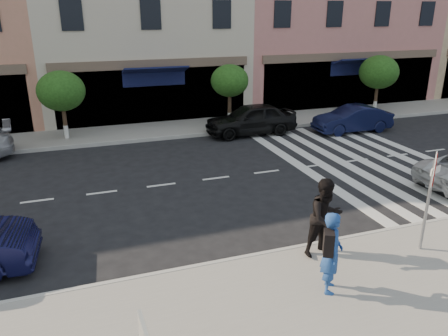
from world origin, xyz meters
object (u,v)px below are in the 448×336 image
(stop_sign, at_px, (432,180))
(car_far_right, at_px, (352,119))
(walker, at_px, (325,218))
(car_far_mid, at_px, (251,119))
(photographer, at_px, (332,252))

(stop_sign, relative_size, car_far_right, 0.65)
(stop_sign, distance_m, walker, 2.63)
(car_far_mid, bearing_deg, stop_sign, -2.22)
(walker, bearing_deg, stop_sign, -22.93)
(car_far_mid, xyz_separation_m, car_far_right, (4.92, -1.25, -0.11))
(photographer, distance_m, car_far_right, 13.91)
(stop_sign, height_order, walker, stop_sign)
(walker, bearing_deg, car_far_right, 43.61)
(photographer, height_order, walker, walker)
(stop_sign, height_order, photographer, stop_sign)
(walker, bearing_deg, car_far_mid, 67.58)
(walker, xyz_separation_m, car_far_mid, (2.75, 11.10, -0.37))
(car_far_right, bearing_deg, walker, -36.58)
(stop_sign, xyz_separation_m, car_far_right, (5.26, 10.47, -1.35))
(walker, height_order, car_far_mid, walker)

